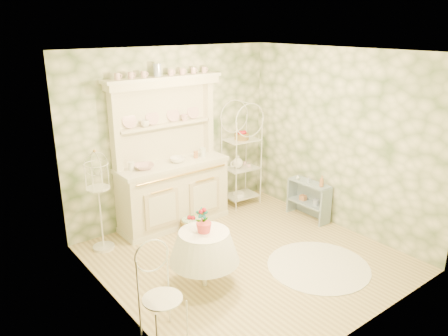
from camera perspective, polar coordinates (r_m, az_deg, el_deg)
floor at (r=6.03m, az=2.98°, el=-11.62°), size 3.60×3.60×0.00m
ceiling at (r=5.23m, az=3.48°, el=14.90°), size 3.60×3.60×0.00m
wall_left at (r=4.57m, az=-14.13°, el=-3.57°), size 3.60×3.60×0.00m
wall_right at (r=6.76m, az=14.84°, el=3.51°), size 3.60×3.60×0.00m
wall_back at (r=6.89m, az=-6.67°, el=4.28°), size 3.60×3.60×0.00m
wall_front at (r=4.38m, az=18.88°, el=-5.04°), size 3.60×3.60×0.00m
kitchen_dresser at (r=6.61m, az=-6.81°, el=1.83°), size 1.87×0.61×2.29m
bakers_rack at (r=7.43m, az=2.29°, el=1.59°), size 0.57×0.43×1.74m
side_shelf at (r=7.18m, az=10.99°, el=-4.13°), size 0.30×0.73×0.61m
round_table at (r=5.28m, az=-2.59°, el=-11.48°), size 0.91×0.91×0.78m
cafe_chair at (r=4.52m, az=-8.03°, el=-16.89°), size 0.44×0.44×0.84m
birdcage_stand at (r=6.20m, az=-15.94°, el=-4.59°), size 0.32×0.32×1.34m
floor_basket at (r=6.70m, az=-4.26°, el=-7.35°), size 0.44×0.44×0.22m
lace_rug at (r=5.96m, az=12.23°, el=-12.42°), size 1.55×1.55×0.01m
bowl_floral at (r=6.42m, az=-10.38°, el=-0.06°), size 0.36×0.36×0.07m
bowl_white at (r=6.67m, az=-6.10°, el=0.84°), size 0.26×0.26×0.07m
cup_left at (r=6.47m, az=-10.28°, el=5.56°), size 0.17×0.17×0.10m
cup_right at (r=6.79m, az=-5.19°, el=6.38°), size 0.12×0.12×0.10m
potted_geranium at (r=5.09m, az=-2.87°, el=-6.83°), size 0.18×0.15×0.28m
bottle_amber at (r=6.89m, az=12.63°, el=-1.87°), size 0.08×0.08×0.18m
bottle_blue at (r=7.03m, az=10.99°, el=-1.60°), size 0.06×0.06×0.11m
bottle_glass at (r=7.14m, az=9.61°, el=-1.26°), size 0.07×0.07×0.08m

